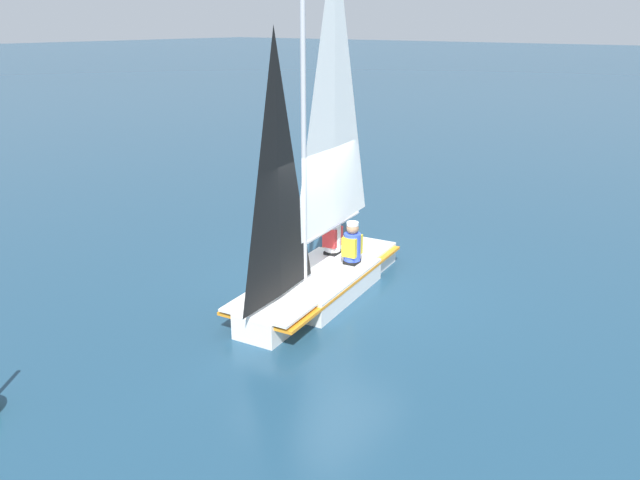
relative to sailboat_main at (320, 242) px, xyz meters
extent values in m
plane|color=navy|center=(0.00, 0.01, -0.97)|extent=(260.00, 260.00, 0.00)
cube|color=white|center=(0.00, 0.01, -0.77)|extent=(1.63, 2.44, 0.39)
cube|color=white|center=(0.24, -1.58, -0.77)|extent=(0.85, 1.05, 0.39)
cube|color=white|center=(-0.24, 1.60, -0.77)|extent=(1.24, 1.11, 0.39)
cube|color=orange|center=(0.00, 0.01, -0.64)|extent=(1.91, 4.20, 0.05)
cube|color=silver|center=(0.17, -1.12, -0.55)|extent=(1.47, 2.02, 0.04)
cylinder|color=#B7B7BC|center=(0.08, -0.50, 2.26)|extent=(0.08, 0.08, 5.66)
cylinder|color=#B7B7BC|center=(-0.07, 0.47, 0.13)|extent=(0.37, 1.96, 0.07)
pyramid|color=white|center=(-0.07, 0.47, 2.56)|extent=(0.33, 1.86, 4.81)
pyramid|color=black|center=(0.19, -1.27, 1.51)|extent=(0.26, 1.39, 3.97)
cube|color=black|center=(-0.32, 2.13, -0.83)|extent=(0.04, 0.08, 0.28)
cube|color=black|center=(0.17, 0.72, -0.74)|extent=(0.28, 0.31, 0.45)
cylinder|color=blue|center=(0.17, 0.72, -0.26)|extent=(0.34, 0.34, 0.50)
cube|color=yellow|center=(0.17, 0.72, -0.24)|extent=(0.31, 0.38, 0.35)
sphere|color=#A87A56|center=(0.17, 0.72, 0.09)|extent=(0.22, 0.22, 0.22)
cylinder|color=white|center=(0.17, 0.72, 0.17)|extent=(0.24, 0.24, 0.06)
cube|color=black|center=(-0.39, 0.90, -0.74)|extent=(0.28, 0.31, 0.45)
cylinder|color=white|center=(-0.39, 0.90, -0.26)|extent=(0.34, 0.34, 0.50)
cube|color=red|center=(-0.39, 0.90, -0.24)|extent=(0.31, 0.38, 0.35)
sphere|color=brown|center=(-0.39, 0.90, 0.09)|extent=(0.22, 0.22, 0.22)
cylinder|color=blue|center=(-0.39, 0.90, 0.17)|extent=(0.24, 0.24, 0.06)
camera|label=1|loc=(6.07, -7.88, 3.53)|focal=35.00mm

